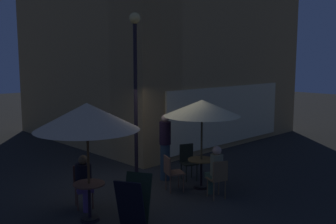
{
  "coord_description": "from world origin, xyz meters",
  "views": [
    {
      "loc": [
        -6.07,
        -7.25,
        3.3
      ],
      "look_at": [
        0.82,
        -0.04,
        1.92
      ],
      "focal_mm": 41.27,
      "sensor_mm": 36.0,
      "label": 1
    }
  ],
  "objects_px": {
    "cafe_chair_1": "(218,176)",
    "patron_seated_1": "(215,168)",
    "cafe_chair_3": "(171,170)",
    "cafe_chair_2": "(188,159)",
    "patio_umbrella_0": "(87,117)",
    "cafe_chair_0": "(83,181)",
    "cafe_table_0": "(89,195)",
    "patron_standing_2": "(165,147)",
    "cafe_table_1": "(201,167)",
    "street_lamp_near_corner": "(135,72)",
    "menu_sandwich_board": "(134,202)",
    "patio_umbrella_1": "(202,108)",
    "patron_seated_0": "(84,178)"
  },
  "relations": [
    {
      "from": "cafe_chair_2",
      "to": "patio_umbrella_0",
      "type": "bearing_deg",
      "value": -60.93
    },
    {
      "from": "cafe_chair_1",
      "to": "patron_standing_2",
      "type": "relative_size",
      "value": 0.52
    },
    {
      "from": "street_lamp_near_corner",
      "to": "cafe_table_1",
      "type": "distance_m",
      "value": 3.02
    },
    {
      "from": "patron_seated_0",
      "to": "patron_seated_1",
      "type": "distance_m",
      "value": 3.07
    },
    {
      "from": "patio_umbrella_0",
      "to": "cafe_chair_3",
      "type": "height_order",
      "value": "patio_umbrella_0"
    },
    {
      "from": "street_lamp_near_corner",
      "to": "patio_umbrella_0",
      "type": "height_order",
      "value": "street_lamp_near_corner"
    },
    {
      "from": "menu_sandwich_board",
      "to": "cafe_chair_0",
      "type": "height_order",
      "value": "menu_sandwich_board"
    },
    {
      "from": "street_lamp_near_corner",
      "to": "patron_seated_1",
      "type": "distance_m",
      "value": 3.26
    },
    {
      "from": "menu_sandwich_board",
      "to": "cafe_chair_2",
      "type": "height_order",
      "value": "menu_sandwich_board"
    },
    {
      "from": "cafe_table_0",
      "to": "cafe_chair_1",
      "type": "height_order",
      "value": "cafe_chair_1"
    },
    {
      "from": "patio_umbrella_0",
      "to": "cafe_chair_2",
      "type": "bearing_deg",
      "value": 8.32
    },
    {
      "from": "menu_sandwich_board",
      "to": "street_lamp_near_corner",
      "type": "bearing_deg",
      "value": 20.66
    },
    {
      "from": "cafe_chair_1",
      "to": "cafe_chair_3",
      "type": "xyz_separation_m",
      "value": [
        -0.43,
        1.15,
        -0.01
      ]
    },
    {
      "from": "cafe_table_0",
      "to": "menu_sandwich_board",
      "type": "bearing_deg",
      "value": -63.21
    },
    {
      "from": "street_lamp_near_corner",
      "to": "menu_sandwich_board",
      "type": "height_order",
      "value": "street_lamp_near_corner"
    },
    {
      "from": "cafe_table_0",
      "to": "patron_seated_1",
      "type": "distance_m",
      "value": 3.06
    },
    {
      "from": "cafe_table_0",
      "to": "cafe_chair_0",
      "type": "bearing_deg",
      "value": 66.93
    },
    {
      "from": "cafe_chair_1",
      "to": "patron_seated_1",
      "type": "relative_size",
      "value": 0.74
    },
    {
      "from": "cafe_table_0",
      "to": "cafe_table_1",
      "type": "height_order",
      "value": "cafe_table_0"
    },
    {
      "from": "cafe_chair_2",
      "to": "cafe_chair_3",
      "type": "xyz_separation_m",
      "value": [
        -1.03,
        -0.41,
        -0.03
      ]
    },
    {
      "from": "cafe_chair_0",
      "to": "cafe_chair_1",
      "type": "distance_m",
      "value": 3.13
    },
    {
      "from": "street_lamp_near_corner",
      "to": "patron_standing_2",
      "type": "relative_size",
      "value": 2.48
    },
    {
      "from": "patio_umbrella_1",
      "to": "cafe_chair_0",
      "type": "height_order",
      "value": "patio_umbrella_1"
    },
    {
      "from": "cafe_table_1",
      "to": "cafe_chair_2",
      "type": "height_order",
      "value": "cafe_chair_2"
    },
    {
      "from": "cafe_table_1",
      "to": "patron_seated_0",
      "type": "distance_m",
      "value": 3.04
    },
    {
      "from": "cafe_chair_3",
      "to": "cafe_table_0",
      "type": "bearing_deg",
      "value": -153.01
    },
    {
      "from": "street_lamp_near_corner",
      "to": "patio_umbrella_0",
      "type": "relative_size",
      "value": 1.84
    },
    {
      "from": "street_lamp_near_corner",
      "to": "cafe_table_0",
      "type": "distance_m",
      "value": 3.65
    },
    {
      "from": "cafe_table_0",
      "to": "patron_seated_1",
      "type": "relative_size",
      "value": 0.62
    },
    {
      "from": "patron_seated_0",
      "to": "cafe_chair_2",
      "type": "bearing_deg",
      "value": 110.51
    },
    {
      "from": "cafe_chair_0",
      "to": "patron_seated_1",
      "type": "distance_m",
      "value": 3.1
    },
    {
      "from": "street_lamp_near_corner",
      "to": "patio_umbrella_0",
      "type": "bearing_deg",
      "value": -149.69
    },
    {
      "from": "menu_sandwich_board",
      "to": "cafe_chair_0",
      "type": "relative_size",
      "value": 1.1
    },
    {
      "from": "patio_umbrella_1",
      "to": "patron_seated_1",
      "type": "relative_size",
      "value": 1.81
    },
    {
      "from": "patron_standing_2",
      "to": "cafe_table_1",
      "type": "bearing_deg",
      "value": 128.26
    },
    {
      "from": "cafe_table_1",
      "to": "patio_umbrella_0",
      "type": "xyz_separation_m",
      "value": [
        -3.18,
        0.24,
        1.62
      ]
    },
    {
      "from": "street_lamp_near_corner",
      "to": "cafe_chair_3",
      "type": "bearing_deg",
      "value": -86.54
    },
    {
      "from": "menu_sandwich_board",
      "to": "cafe_table_1",
      "type": "bearing_deg",
      "value": -15.95
    },
    {
      "from": "cafe_chair_1",
      "to": "cafe_chair_0",
      "type": "bearing_deg",
      "value": 75.32
    },
    {
      "from": "cafe_chair_1",
      "to": "cafe_chair_3",
      "type": "distance_m",
      "value": 1.23
    },
    {
      "from": "cafe_chair_3",
      "to": "patio_umbrella_1",
      "type": "bearing_deg",
      "value": 0.0
    },
    {
      "from": "patio_umbrella_0",
      "to": "cafe_chair_0",
      "type": "height_order",
      "value": "patio_umbrella_0"
    },
    {
      "from": "patron_seated_1",
      "to": "patron_standing_2",
      "type": "bearing_deg",
      "value": 19.5
    },
    {
      "from": "patron_seated_0",
      "to": "patio_umbrella_1",
      "type": "bearing_deg",
      "value": 95.97
    },
    {
      "from": "cafe_table_0",
      "to": "cafe_chair_0",
      "type": "distance_m",
      "value": 0.85
    },
    {
      "from": "patron_seated_1",
      "to": "patron_standing_2",
      "type": "relative_size",
      "value": 0.7
    },
    {
      "from": "patron_seated_1",
      "to": "patio_umbrella_1",
      "type": "bearing_deg",
      "value": 0.0
    },
    {
      "from": "cafe_table_1",
      "to": "cafe_chair_1",
      "type": "distance_m",
      "value": 0.87
    },
    {
      "from": "patio_umbrella_0",
      "to": "patron_seated_0",
      "type": "xyz_separation_m",
      "value": [
        0.28,
        0.65,
        -1.47
      ]
    },
    {
      "from": "cafe_table_0",
      "to": "patron_seated_1",
      "type": "height_order",
      "value": "patron_seated_1"
    }
  ]
}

